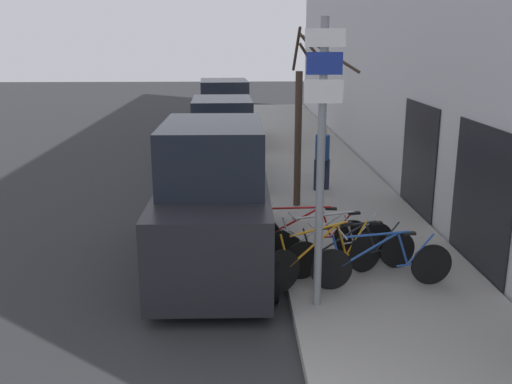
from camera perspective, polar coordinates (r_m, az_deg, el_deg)
ground_plane at (r=15.21m, az=-2.80°, el=0.36°), size 80.00×80.00×0.00m
sidewalk_curb at (r=18.07m, az=5.58°, el=2.90°), size 3.20×32.00×0.15m
building_facade at (r=17.91m, az=11.58°, el=12.75°), size 0.23×32.00×6.50m
signpost at (r=7.72m, az=6.53°, el=3.66°), size 0.52×0.13×3.98m
bicycle_0 at (r=8.98m, az=12.49°, el=-6.98°), size 2.23×0.44×0.90m
bicycle_1 at (r=9.00m, az=6.88°, el=-6.57°), size 2.07×1.11×0.94m
bicycle_2 at (r=9.40m, az=9.50°, el=-5.88°), size 2.25×0.68×0.86m
bicycle_3 at (r=9.72m, az=7.40°, el=-4.97°), size 2.30×0.62×0.92m
bicycle_4 at (r=10.08m, az=5.17°, el=-4.20°), size 2.24×0.44×0.91m
parked_car_0 at (r=9.74m, az=-4.20°, el=-1.13°), size 2.06×4.74×2.54m
parked_car_1 at (r=15.53m, az=-3.36°, el=4.60°), size 2.03×4.48×2.34m
parked_car_2 at (r=21.02m, az=-3.19°, el=7.49°), size 2.23×4.73×2.44m
pedestrian_near at (r=14.38m, az=6.64°, el=3.83°), size 0.41×0.36×1.61m
street_tree at (r=12.80m, az=4.52°, el=6.81°), size 1.34×1.22×3.97m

